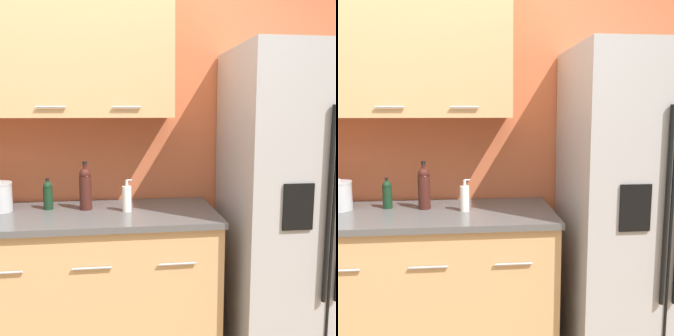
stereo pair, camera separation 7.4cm
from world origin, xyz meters
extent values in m
cube|color=#BC5B38|center=(0.00, 1.33, 1.30)|extent=(10.00, 0.05, 2.60)
cube|color=tan|center=(-0.01, 1.15, 1.91)|extent=(1.39, 0.32, 0.90)
cylinder|color=#99999E|center=(-0.01, 0.98, 1.53)|extent=(0.16, 0.01, 0.01)
cylinder|color=#99999E|center=(0.41, 0.98, 1.53)|extent=(0.16, 0.01, 0.01)
cube|color=tan|center=(-0.01, 0.99, 0.49)|extent=(1.84, 0.62, 0.80)
cube|color=#4C4C4C|center=(-0.01, 0.98, 0.90)|extent=(1.86, 0.64, 0.03)
cylinder|color=#99999E|center=(-0.23, 0.67, 0.71)|extent=(0.20, 0.01, 0.01)
cylinder|color=#99999E|center=(0.21, 0.67, 0.71)|extent=(0.20, 0.01, 0.01)
cylinder|color=#99999E|center=(0.65, 0.67, 0.71)|extent=(0.20, 0.01, 0.01)
cube|color=#9E9EA0|center=(1.44, 0.93, 0.93)|extent=(0.86, 0.74, 1.86)
cube|color=black|center=(1.44, 0.55, 0.93)|extent=(0.01, 0.01, 1.82)
cylinder|color=black|center=(1.41, 0.54, 1.02)|extent=(0.02, 0.02, 1.02)
cube|color=black|center=(1.25, 0.55, 1.02)|extent=(0.16, 0.01, 0.24)
cylinder|color=#3D1914|center=(0.16, 1.05, 1.02)|extent=(0.07, 0.07, 0.20)
sphere|color=#3D1914|center=(0.16, 1.05, 1.14)|extent=(0.07, 0.07, 0.07)
cylinder|color=#3D1914|center=(0.16, 1.05, 1.16)|extent=(0.02, 0.02, 0.07)
cylinder|color=black|center=(0.16, 1.05, 1.20)|extent=(0.03, 0.03, 0.02)
cylinder|color=silver|center=(0.40, 0.97, 1.00)|extent=(0.05, 0.05, 0.15)
cylinder|color=#B2B2B5|center=(0.40, 0.97, 1.09)|extent=(0.02, 0.02, 0.04)
cylinder|color=#B2B2B5|center=(0.41, 0.97, 1.11)|extent=(0.03, 0.01, 0.01)
cylinder|color=black|center=(-0.07, 1.09, 0.99)|extent=(0.06, 0.06, 0.13)
sphere|color=black|center=(-0.07, 1.09, 1.06)|extent=(0.05, 0.05, 0.05)
cylinder|color=black|center=(-0.07, 1.09, 1.08)|extent=(0.02, 0.02, 0.04)
cylinder|color=black|center=(-0.07, 1.09, 1.10)|extent=(0.02, 0.02, 0.01)
cylinder|color=#A3A3A5|center=(-0.33, 1.07, 1.00)|extent=(0.13, 0.13, 0.16)
cylinder|color=#A3A3A5|center=(-0.33, 1.07, 1.09)|extent=(0.14, 0.14, 0.01)
sphere|color=#A3A3A5|center=(-0.33, 1.07, 1.10)|extent=(0.02, 0.02, 0.02)
camera|label=1|loc=(0.34, -1.28, 1.50)|focal=42.00mm
camera|label=2|loc=(0.42, -1.29, 1.50)|focal=42.00mm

